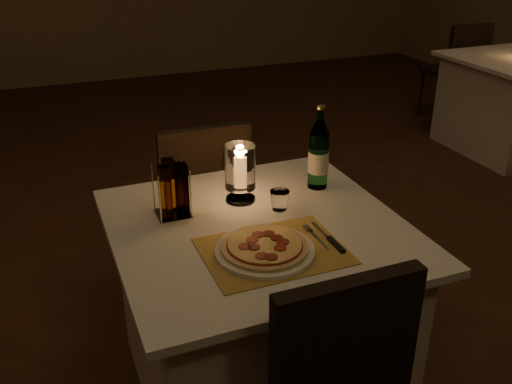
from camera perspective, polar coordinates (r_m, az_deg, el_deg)
name	(u,v)px	position (r m, az deg, el deg)	size (l,w,h in m)	color
floor	(287,351)	(2.60, 3.07, -15.61)	(8.00, 10.00, 0.02)	#422415
main_table	(258,310)	(2.19, 0.20, -11.74)	(1.00, 1.00, 0.74)	silver
chair_far	(201,192)	(2.68, -5.52, -0.02)	(0.42, 0.42, 0.90)	black
placemat	(273,251)	(1.84, 1.74, -5.93)	(0.45, 0.34, 0.00)	#B48B3E
plate	(265,250)	(1.83, 0.88, -5.87)	(0.32, 0.32, 0.01)	white
pizza	(265,246)	(1.82, 0.88, -5.44)	(0.28, 0.28, 0.02)	#D8B77F
fork	(314,236)	(1.93, 5.87, -4.36)	(0.02, 0.18, 0.00)	silver
knife	(332,241)	(1.89, 7.66, -4.92)	(0.02, 0.22, 0.01)	black
tumbler	(280,200)	(2.09, 2.38, -0.82)	(0.07, 0.07, 0.07)	white
water_bottle	(319,155)	(2.24, 6.28, 3.68)	(0.08, 0.08, 0.33)	#5CAC71
hurricane_candle	(240,169)	(2.11, -1.60, 2.33)	(0.12, 0.12, 0.22)	white
cruet_caddy	(172,191)	(2.03, -8.37, 0.06)	(0.12, 0.12, 0.21)	white
neighbor_chair_rb	(459,63)	(5.48, 19.66, 12.03)	(0.42, 0.42, 0.90)	black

